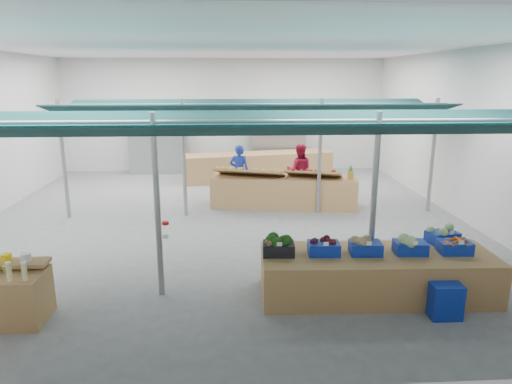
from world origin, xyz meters
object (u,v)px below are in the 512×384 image
(vendor_left, at_px, (239,171))
(crate_stack, at_px, (445,301))
(fruit_counter, at_px, (284,192))
(vendor_right, at_px, (299,171))
(veg_counter, at_px, (376,274))

(vendor_left, bearing_deg, crate_stack, 120.47)
(fruit_counter, height_order, vendor_left, vendor_left)
(vendor_left, bearing_deg, vendor_right, -171.19)
(vendor_left, xyz_separation_m, vendor_right, (1.80, 0.00, 0.00))
(fruit_counter, relative_size, vendor_right, 2.50)
(crate_stack, bearing_deg, vendor_right, 98.54)
(veg_counter, relative_size, vendor_right, 2.36)
(fruit_counter, distance_m, crate_stack, 6.42)
(fruit_counter, relative_size, vendor_left, 2.50)
(veg_counter, relative_size, vendor_left, 2.36)
(veg_counter, xyz_separation_m, crate_stack, (0.80, -0.78, -0.09))
(fruit_counter, distance_m, vendor_right, 1.31)
(veg_counter, height_order, vendor_left, vendor_left)
(veg_counter, bearing_deg, vendor_right, 94.39)
(fruit_counter, height_order, vendor_right, vendor_right)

